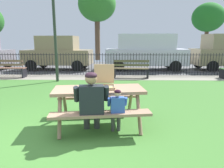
% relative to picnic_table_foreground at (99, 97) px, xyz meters
% --- Properties ---
extents(ground, '(28.00, 11.26, 0.02)m').
position_rel_picnic_table_foreground_xyz_m(ground, '(-0.84, 0.67, -0.61)').
color(ground, '#40752F').
extents(cobblestone_walkway, '(28.00, 1.40, 0.01)m').
position_rel_picnic_table_foreground_xyz_m(cobblestone_walkway, '(-0.84, 5.60, -0.60)').
color(cobblestone_walkway, gray).
extents(street_asphalt, '(28.00, 6.60, 0.01)m').
position_rel_picnic_table_foreground_xyz_m(street_asphalt, '(-0.84, 9.60, -0.60)').
color(street_asphalt, '#515154').
extents(picnic_table_foreground, '(1.98, 1.71, 0.79)m').
position_rel_picnic_table_foreground_xyz_m(picnic_table_foreground, '(0.00, 0.00, 0.00)').
color(picnic_table_foreground, '#9C785D').
rests_on(picnic_table_foreground, ground).
extents(pizza_box_open, '(0.44, 0.49, 0.47)m').
position_rel_picnic_table_foreground_xyz_m(pizza_box_open, '(0.11, 0.06, 0.26)').
color(pizza_box_open, tan).
rests_on(pizza_box_open, picnic_table_foreground).
extents(adult_at_table, '(0.63, 0.63, 1.19)m').
position_rel_picnic_table_foreground_xyz_m(adult_at_table, '(-0.09, -0.52, 0.06)').
color(adult_at_table, '#3A3A3A').
rests_on(adult_at_table, ground).
extents(child_at_table, '(0.37, 0.36, 0.87)m').
position_rel_picnic_table_foreground_xyz_m(child_at_table, '(0.37, -0.48, -0.07)').
color(child_at_table, '#454545').
rests_on(child_at_table, ground).
extents(iron_fence_streetside, '(21.11, 0.03, 1.11)m').
position_rel_picnic_table_foreground_xyz_m(iron_fence_streetside, '(-0.84, 6.30, -0.03)').
color(iron_fence_streetside, black).
rests_on(iron_fence_streetside, ground).
extents(park_bench_left, '(1.60, 0.48, 0.85)m').
position_rel_picnic_table_foreground_xyz_m(park_bench_left, '(-4.75, 5.47, -0.18)').
color(park_bench_left, brown).
rests_on(park_bench_left, ground).
extents(park_bench_center, '(1.62, 0.54, 0.85)m').
position_rel_picnic_table_foreground_xyz_m(park_bench_center, '(1.04, 5.47, -0.18)').
color(park_bench_center, brown).
rests_on(park_bench_center, ground).
extents(lamp_post_walkway, '(0.28, 0.28, 4.29)m').
position_rel_picnic_table_foreground_xyz_m(lamp_post_walkway, '(-2.18, 4.62, 2.00)').
color(lamp_post_walkway, '#2D382D').
rests_on(lamp_post_walkway, ground).
extents(parked_car_center, '(3.99, 2.02, 1.98)m').
position_rel_picnic_table_foreground_xyz_m(parked_car_center, '(-3.10, 8.26, 0.41)').
color(parked_car_center, '#98835E').
rests_on(parked_car_center, ground).
extents(parked_car_right, '(4.68, 2.13, 2.08)m').
position_rel_picnic_table_foreground_xyz_m(parked_car_right, '(2.08, 8.26, 0.50)').
color(parked_car_right, silver).
rests_on(parked_car_right, ground).
extents(far_tree_midleft, '(3.24, 3.24, 6.23)m').
position_rel_picnic_table_foreground_xyz_m(far_tree_midleft, '(-1.35, 14.63, 4.11)').
color(far_tree_midleft, brown).
rests_on(far_tree_midleft, ground).
extents(far_tree_center, '(2.69, 2.69, 4.88)m').
position_rel_picnic_table_foreground_xyz_m(far_tree_center, '(8.20, 14.63, 3.03)').
color(far_tree_center, brown).
rests_on(far_tree_center, ground).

